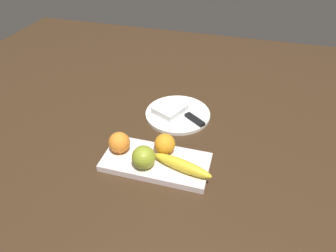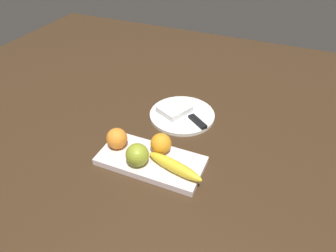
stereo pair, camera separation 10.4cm
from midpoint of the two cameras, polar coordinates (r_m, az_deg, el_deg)
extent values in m
plane|color=#3B2817|center=(0.95, -5.71, -8.99)|extent=(2.40, 2.40, 0.00)
cube|color=white|center=(0.97, -5.38, -6.95)|extent=(0.34, 0.16, 0.02)
sphere|color=#96A72C|center=(0.92, -7.82, -5.90)|extent=(0.07, 0.07, 0.07)
ellipsoid|color=yellow|center=(0.91, -0.59, -7.63)|extent=(0.20, 0.08, 0.04)
sphere|color=orange|center=(0.96, -3.71, -3.55)|extent=(0.07, 0.07, 0.07)
sphere|color=orange|center=(0.99, -12.23, -3.20)|extent=(0.07, 0.07, 0.07)
cylinder|color=white|center=(1.18, -0.67, 2.19)|extent=(0.25, 0.25, 0.01)
cube|color=white|center=(1.17, -2.16, 3.18)|extent=(0.13, 0.14, 0.02)
cube|color=silver|center=(1.17, 0.55, 2.37)|extent=(0.13, 0.10, 0.00)
cube|color=black|center=(1.13, 2.46, 1.16)|extent=(0.09, 0.07, 0.01)
camera|label=1|loc=(0.05, -92.86, -2.23)|focal=32.15mm
camera|label=2|loc=(0.05, 87.14, 2.23)|focal=32.15mm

